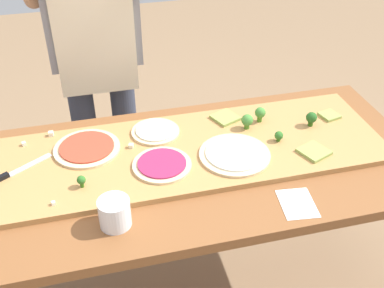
{
  "coord_description": "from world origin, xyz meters",
  "views": [
    {
      "loc": [
        -0.28,
        -1.34,
        1.85
      ],
      "look_at": [
        0.08,
        0.08,
        0.8
      ],
      "focal_mm": 44.12,
      "sensor_mm": 36.0,
      "label": 1
    }
  ],
  "objects_px": {
    "broccoli_floret_back_right": "(247,121)",
    "broccoli_floret_front_mid": "(81,180)",
    "broccoli_floret_front_right": "(311,118)",
    "cheese_crumble_c": "(24,144)",
    "cheese_crumble_a": "(51,134)",
    "cheese_crumble_d": "(131,146)",
    "pizza_whole_tomato_red": "(87,148)",
    "recipe_note": "(297,204)",
    "broccoli_floret_center_left": "(279,136)",
    "cook_center": "(95,41)",
    "cheese_crumble_b": "(53,203)",
    "pizza_whole_beet_magenta": "(162,164)",
    "pizza_slice_near_right": "(314,152)",
    "pizza_whole_cheese_artichoke": "(155,131)",
    "flour_cup": "(115,214)",
    "broccoli_floret_back_mid": "(260,113)",
    "pizza_whole_white_garlic": "(235,154)",
    "prep_table": "(178,185)",
    "pizza_slice_near_left": "(225,118)",
    "chefs_knife": "(6,176)",
    "pizza_slice_far_right": "(329,115)"
  },
  "relations": [
    {
      "from": "pizza_whole_tomato_red",
      "to": "pizza_slice_near_left",
      "type": "xyz_separation_m",
      "value": [
        0.57,
        0.08,
        -0.0
      ]
    },
    {
      "from": "flour_cup",
      "to": "broccoli_floret_back_mid",
      "type": "bearing_deg",
      "value": 33.22
    },
    {
      "from": "pizza_whole_beet_magenta",
      "to": "broccoli_floret_front_right",
      "type": "xyz_separation_m",
      "value": [
        0.64,
        0.11,
        0.03
      ]
    },
    {
      "from": "broccoli_floret_center_left",
      "to": "recipe_note",
      "type": "distance_m",
      "value": 0.33
    },
    {
      "from": "prep_table",
      "to": "broccoli_floret_back_right",
      "type": "distance_m",
      "value": 0.38
    },
    {
      "from": "prep_table",
      "to": "cheese_crumble_b",
      "type": "distance_m",
      "value": 0.48
    },
    {
      "from": "pizza_whole_tomato_red",
      "to": "cheese_crumble_b",
      "type": "xyz_separation_m",
      "value": [
        -0.13,
        -0.28,
        -0.0
      ]
    },
    {
      "from": "broccoli_floret_front_right",
      "to": "cheese_crumble_a",
      "type": "height_order",
      "value": "broccoli_floret_front_right"
    },
    {
      "from": "cheese_crumble_d",
      "to": "recipe_note",
      "type": "relative_size",
      "value": 0.11
    },
    {
      "from": "cheese_crumble_c",
      "to": "cook_center",
      "type": "bearing_deg",
      "value": 53.63
    },
    {
      "from": "broccoli_floret_front_mid",
      "to": "cook_center",
      "type": "xyz_separation_m",
      "value": [
        0.13,
        0.74,
        0.18
      ]
    },
    {
      "from": "flour_cup",
      "to": "prep_table",
      "type": "bearing_deg",
      "value": 43.79
    },
    {
      "from": "broccoli_floret_front_right",
      "to": "cheese_crumble_c",
      "type": "height_order",
      "value": "broccoli_floret_front_right"
    },
    {
      "from": "chefs_knife",
      "to": "pizza_whole_beet_magenta",
      "type": "xyz_separation_m",
      "value": [
        0.54,
        -0.07,
        0.0
      ]
    },
    {
      "from": "cheese_crumble_c",
      "to": "cheese_crumble_d",
      "type": "bearing_deg",
      "value": -16.21
    },
    {
      "from": "cheese_crumble_a",
      "to": "broccoli_floret_center_left",
      "type": "bearing_deg",
      "value": -16.49
    },
    {
      "from": "prep_table",
      "to": "cheese_crumble_a",
      "type": "bearing_deg",
      "value": 147.99
    },
    {
      "from": "pizza_whole_beet_magenta",
      "to": "pizza_whole_white_garlic",
      "type": "bearing_deg",
      "value": -1.22
    },
    {
      "from": "broccoli_floret_back_right",
      "to": "broccoli_floret_front_mid",
      "type": "bearing_deg",
      "value": -163.07
    },
    {
      "from": "flour_cup",
      "to": "pizza_slice_near_left",
      "type": "bearing_deg",
      "value": 42.76
    },
    {
      "from": "cheese_crumble_a",
      "to": "cheese_crumble_d",
      "type": "bearing_deg",
      "value": -28.04
    },
    {
      "from": "cheese_crumble_a",
      "to": "recipe_note",
      "type": "xyz_separation_m",
      "value": [
        0.79,
        -0.58,
        -0.03
      ]
    },
    {
      "from": "pizza_whole_cheese_artichoke",
      "to": "recipe_note",
      "type": "xyz_separation_m",
      "value": [
        0.39,
        -0.5,
        -0.03
      ]
    },
    {
      "from": "pizza_whole_tomato_red",
      "to": "cheese_crumble_d",
      "type": "relative_size",
      "value": 15.22
    },
    {
      "from": "pizza_whole_cheese_artichoke",
      "to": "broccoli_floret_center_left",
      "type": "relative_size",
      "value": 4.48
    },
    {
      "from": "flour_cup",
      "to": "broccoli_floret_front_mid",
      "type": "bearing_deg",
      "value": 116.63
    },
    {
      "from": "recipe_note",
      "to": "cook_center",
      "type": "distance_m",
      "value": 1.15
    },
    {
      "from": "broccoli_floret_back_right",
      "to": "cheese_crumble_d",
      "type": "xyz_separation_m",
      "value": [
        -0.47,
        -0.02,
        -0.03
      ]
    },
    {
      "from": "pizza_whole_white_garlic",
      "to": "pizza_slice_near_right",
      "type": "distance_m",
      "value": 0.3
    },
    {
      "from": "pizza_whole_tomato_red",
      "to": "recipe_note",
      "type": "relative_size",
      "value": 1.7
    },
    {
      "from": "pizza_whole_white_garlic",
      "to": "cook_center",
      "type": "relative_size",
      "value": 0.16
    },
    {
      "from": "prep_table",
      "to": "cook_center",
      "type": "xyz_separation_m",
      "value": [
        -0.22,
        0.68,
        0.32
      ]
    },
    {
      "from": "recipe_note",
      "to": "broccoli_floret_front_right",
      "type": "bearing_deg",
      "value": 59.46
    },
    {
      "from": "broccoli_floret_center_left",
      "to": "pizza_whole_tomato_red",
      "type": "bearing_deg",
      "value": 170.24
    },
    {
      "from": "flour_cup",
      "to": "cook_center",
      "type": "height_order",
      "value": "cook_center"
    },
    {
      "from": "pizza_whole_tomato_red",
      "to": "cheese_crumble_a",
      "type": "height_order",
      "value": "cheese_crumble_a"
    },
    {
      "from": "recipe_note",
      "to": "cook_center",
      "type": "relative_size",
      "value": 0.09
    },
    {
      "from": "pizza_whole_tomato_red",
      "to": "cheese_crumble_d",
      "type": "distance_m",
      "value": 0.17
    },
    {
      "from": "pizza_whole_beet_magenta",
      "to": "pizza_slice_near_right",
      "type": "bearing_deg",
      "value": -6.17
    },
    {
      "from": "pizza_slice_near_left",
      "to": "cheese_crumble_d",
      "type": "distance_m",
      "value": 0.42
    },
    {
      "from": "pizza_slice_far_right",
      "to": "chefs_knife",
      "type": "bearing_deg",
      "value": -176.24
    },
    {
      "from": "broccoli_floret_back_right",
      "to": "broccoli_floret_center_left",
      "type": "distance_m",
      "value": 0.14
    },
    {
      "from": "pizza_whole_white_garlic",
      "to": "recipe_note",
      "type": "xyz_separation_m",
      "value": [
        0.13,
        -0.28,
        -0.03
      ]
    },
    {
      "from": "broccoli_floret_front_right",
      "to": "cheese_crumble_b",
      "type": "bearing_deg",
      "value": -167.5
    },
    {
      "from": "broccoli_floret_back_mid",
      "to": "cheese_crumble_d",
      "type": "distance_m",
      "value": 0.54
    },
    {
      "from": "broccoli_floret_center_left",
      "to": "cheese_crumble_a",
      "type": "distance_m",
      "value": 0.89
    },
    {
      "from": "pizza_whole_beet_magenta",
      "to": "broccoli_floret_center_left",
      "type": "distance_m",
      "value": 0.47
    },
    {
      "from": "cheese_crumble_a",
      "to": "cheese_crumble_b",
      "type": "bearing_deg",
      "value": -89.52
    },
    {
      "from": "pizza_slice_near_left",
      "to": "broccoli_floret_front_right",
      "type": "distance_m",
      "value": 0.35
    },
    {
      "from": "pizza_whole_cheese_artichoke",
      "to": "cheese_crumble_b",
      "type": "relative_size",
      "value": 15.55
    }
  ]
}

